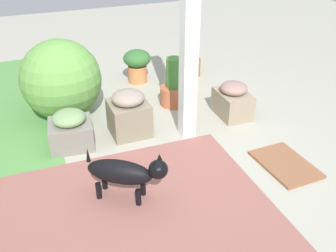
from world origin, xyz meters
name	(u,v)px	position (x,y,z in m)	size (l,w,h in m)	color
ground_plane	(172,153)	(0.00, 0.00, 0.00)	(12.00, 12.00, 0.00)	#A6A595
brick_path	(121,221)	(-0.74, 0.71, 0.01)	(1.80, 2.40, 0.02)	#925851
porch_pillar	(190,28)	(0.29, -0.28, 1.13)	(0.14, 0.14, 2.26)	white
stone_planter_nearest	(233,100)	(0.48, -0.92, 0.19)	(0.45, 0.33, 0.41)	gray
stone_planter_mid	(129,113)	(0.52, 0.28, 0.23)	(0.40, 0.40, 0.49)	gray
stone_planter_far	(71,130)	(0.49, 0.89, 0.18)	(0.42, 0.46, 0.39)	gray
round_shrub	(61,79)	(1.16, 0.86, 0.44)	(0.88, 0.88, 0.88)	#609844
terracotta_pot_broad	(137,63)	(1.77, -0.19, 0.26)	(0.37, 0.37, 0.44)	#C87946
terracotta_pot_spiky	(190,57)	(1.72, -0.93, 0.27)	(0.30, 0.30, 0.56)	#A36031
terracotta_pot_tall	(174,88)	(0.97, -0.40, 0.21)	(0.32, 0.32, 0.58)	#BC5F3D
dog	(125,172)	(-0.49, 0.59, 0.27)	(0.49, 0.62, 0.46)	black
doormat	(285,164)	(-0.57, -0.90, 0.01)	(0.61, 0.42, 0.03)	brown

